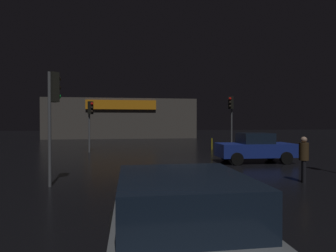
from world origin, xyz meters
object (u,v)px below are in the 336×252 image
at_px(store_building, 122,119).
at_px(car_near, 181,229).
at_px(traffic_signal_opposite, 53,99).
at_px(traffic_signal_cross_left, 231,110).
at_px(traffic_signal_cross_right, 90,115).
at_px(car_far, 255,148).
at_px(pedestrian, 304,156).

xyz_separation_m(store_building, car_near, (1.29, -37.05, -1.91)).
relative_size(traffic_signal_opposite, traffic_signal_cross_left, 0.96).
distance_m(traffic_signal_cross_left, car_near, 17.99).
relative_size(store_building, traffic_signal_cross_right, 5.44).
height_order(store_building, traffic_signal_opposite, store_building).
relative_size(traffic_signal_cross_right, car_far, 0.90).
distance_m(traffic_signal_opposite, car_far, 10.72).
bearing_deg(car_far, pedestrian, -95.94).
height_order(traffic_signal_opposite, car_near, traffic_signal_opposite).
relative_size(traffic_signal_cross_right, pedestrian, 2.21).
distance_m(traffic_signal_cross_right, car_far, 11.78).
xyz_separation_m(store_building, car_far, (7.60, -26.10, -1.90)).
bearing_deg(traffic_signal_opposite, traffic_signal_cross_right, 90.35).
xyz_separation_m(traffic_signal_cross_left, car_near, (-7.02, -16.40, -2.33)).
height_order(traffic_signal_cross_left, traffic_signal_cross_right, traffic_signal_cross_left).
xyz_separation_m(store_building, traffic_signal_cross_right, (-2.00, -19.54, 0.03)).
relative_size(store_building, car_near, 5.13).
relative_size(car_far, pedestrian, 2.45).
bearing_deg(traffic_signal_cross_right, traffic_signal_cross_left, -6.16).
xyz_separation_m(traffic_signal_opposite, car_far, (9.53, 4.38, -2.21)).
xyz_separation_m(store_building, traffic_signal_opposite, (-1.93, -30.48, 0.31)).
relative_size(traffic_signal_cross_left, car_far, 1.00).
xyz_separation_m(traffic_signal_opposite, traffic_signal_cross_left, (10.25, 9.82, 0.11)).
relative_size(traffic_signal_cross_left, car_near, 1.04).
height_order(car_near, pedestrian, pedestrian).
height_order(traffic_signal_cross_left, car_near, traffic_signal_cross_left).
bearing_deg(traffic_signal_opposite, traffic_signal_cross_left, 43.78).
height_order(traffic_signal_opposite, traffic_signal_cross_right, traffic_signal_opposite).
height_order(traffic_signal_cross_right, car_near, traffic_signal_cross_right).
distance_m(car_near, car_far, 12.64).
relative_size(traffic_signal_cross_left, traffic_signal_cross_right, 1.11).
height_order(store_building, car_far, store_building).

